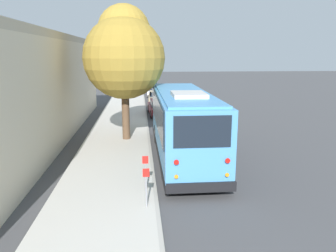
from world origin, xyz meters
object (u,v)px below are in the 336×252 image
(parked_sedan_maroon, at_px, (159,108))
(street_tree, at_px, (124,52))
(parked_sedan_tan, at_px, (157,98))
(parked_sedan_navy, at_px, (151,86))
(sign_post_near, at_px, (146,187))
(parked_sedan_white, at_px, (154,91))
(sign_post_far, at_px, (145,173))
(shuttle_bus, at_px, (183,121))

(parked_sedan_maroon, relative_size, street_tree, 0.60)
(parked_sedan_maroon, bearing_deg, parked_sedan_tan, -3.71)
(parked_sedan_maroon, xyz_separation_m, parked_sedan_navy, (18.43, 0.03, -0.00))
(street_tree, bearing_deg, sign_post_near, -173.83)
(parked_sedan_navy, distance_m, sign_post_near, 35.75)
(parked_sedan_tan, height_order, street_tree, street_tree)
(parked_sedan_white, bearing_deg, street_tree, 174.75)
(parked_sedan_white, bearing_deg, sign_post_far, 178.64)
(sign_post_near, xyz_separation_m, sign_post_far, (1.23, 0.00, 0.01))
(parked_sedan_maroon, height_order, parked_sedan_tan, parked_sedan_maroon)
(parked_sedan_white, height_order, sign_post_far, sign_post_far)
(shuttle_bus, distance_m, sign_post_near, 5.96)
(shuttle_bus, relative_size, parked_sedan_maroon, 2.13)
(parked_sedan_white, xyz_separation_m, parked_sedan_navy, (5.68, 0.19, 0.03))
(parked_sedan_tan, xyz_separation_m, sign_post_near, (-23.78, 1.64, 0.23))
(street_tree, distance_m, sign_post_near, 10.11)
(street_tree, height_order, sign_post_near, street_tree)
(shuttle_bus, height_order, parked_sedan_navy, shuttle_bus)
(sign_post_near, bearing_deg, street_tree, 6.17)
(parked_sedan_tan, distance_m, sign_post_far, 22.61)
(parked_sedan_navy, bearing_deg, parked_sedan_white, -179.17)
(parked_sedan_navy, relative_size, sign_post_near, 3.42)
(parked_sedan_tan, xyz_separation_m, street_tree, (-14.70, 2.63, 4.56))
(street_tree, bearing_deg, parked_sedan_maroon, -16.86)
(parked_sedan_tan, relative_size, parked_sedan_white, 0.98)
(sign_post_near, height_order, sign_post_far, sign_post_far)
(shuttle_bus, xyz_separation_m, sign_post_far, (-4.31, 1.93, -1.02))
(street_tree, bearing_deg, sign_post_far, -172.87)
(shuttle_bus, xyz_separation_m, parked_sedan_tan, (18.24, 0.29, -1.26))
(parked_sedan_maroon, distance_m, street_tree, 9.71)
(shuttle_bus, xyz_separation_m, street_tree, (3.54, 2.91, 3.30))
(parked_sedan_maroon, relative_size, parked_sedan_white, 1.10)
(sign_post_near, bearing_deg, shuttle_bus, -19.24)
(parked_sedan_tan, relative_size, sign_post_far, 3.09)
(parked_sedan_white, xyz_separation_m, sign_post_far, (-28.80, 1.66, 0.26))
(shuttle_bus, bearing_deg, parked_sedan_navy, 0.63)
(sign_post_near, relative_size, sign_post_far, 0.98)
(parked_sedan_navy, bearing_deg, parked_sedan_maroon, 179.01)
(sign_post_far, bearing_deg, shuttle_bus, -24.17)
(shuttle_bus, distance_m, parked_sedan_white, 24.53)
(parked_sedan_white, relative_size, sign_post_far, 3.16)
(parked_sedan_tan, distance_m, street_tree, 15.61)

